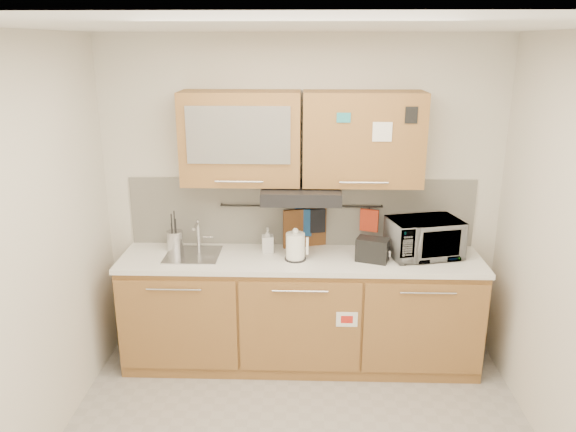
{
  "coord_description": "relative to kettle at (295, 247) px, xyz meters",
  "views": [
    {
      "loc": [
        0.03,
        -2.9,
        2.53
      ],
      "look_at": [
        -0.09,
        1.05,
        1.3
      ],
      "focal_mm": 35.0,
      "sensor_mm": 36.0,
      "label": 1
    }
  ],
  "objects": [
    {
      "name": "soap_bottle",
      "position": [
        -0.22,
        0.16,
        -0.0
      ],
      "size": [
        0.1,
        0.1,
        0.2
      ],
      "primitive_type": "imported",
      "rotation": [
        0.0,
        0.0,
        0.12
      ],
      "color": "#999999",
      "rests_on": "countertop"
    },
    {
      "name": "pot_holder",
      "position": [
        0.59,
        0.3,
        0.13
      ],
      "size": [
        0.15,
        0.07,
        0.18
      ],
      "primitive_type": "cube",
      "rotation": [
        0.0,
        0.0,
        -0.36
      ],
      "color": "red",
      "rests_on": "utensil_rail"
    },
    {
      "name": "base_cabinet",
      "position": [
        0.04,
        0.05,
        -0.62
      ],
      "size": [
        2.8,
        0.64,
        0.88
      ],
      "color": "olive",
      "rests_on": "floor"
    },
    {
      "name": "upper_cabinets",
      "position": [
        0.04,
        0.18,
        0.81
      ],
      "size": [
        1.82,
        0.37,
        0.7
      ],
      "color": "olive",
      "rests_on": "wall_back"
    },
    {
      "name": "microwave",
      "position": [
        1.0,
        0.11,
        0.05
      ],
      "size": [
        0.61,
        0.49,
        0.3
      ],
      "primitive_type": "imported",
      "rotation": [
        0.0,
        0.0,
        0.25
      ],
      "color": "#999999",
      "rests_on": "countertop"
    },
    {
      "name": "cutting_board",
      "position": [
        0.07,
        0.3,
        -0.0
      ],
      "size": [
        0.35,
        0.13,
        0.45
      ],
      "primitive_type": "cube",
      "rotation": [
        0.0,
        0.0,
        0.3
      ],
      "color": "brown",
      "rests_on": "utensil_rail"
    },
    {
      "name": "toaster",
      "position": [
        0.59,
        -0.01,
        -0.01
      ],
      "size": [
        0.27,
        0.21,
        0.18
      ],
      "rotation": [
        0.0,
        0.0,
        -0.34
      ],
      "color": "black",
      "rests_on": "countertop"
    },
    {
      "name": "ceiling",
      "position": [
        0.04,
        -1.14,
        1.58
      ],
      "size": [
        3.2,
        3.2,
        0.0
      ],
      "primitive_type": "plane",
      "rotation": [
        3.14,
        0.0,
        0.0
      ],
      "color": "white",
      "rests_on": "wall_back"
    },
    {
      "name": "utensil_crock",
      "position": [
        -0.97,
        0.17,
        -0.02
      ],
      "size": [
        0.17,
        0.17,
        0.33
      ],
      "rotation": [
        0.0,
        0.0,
        -0.37
      ],
      "color": "#B1B0B5",
      "rests_on": "countertop"
    },
    {
      "name": "backsplash",
      "position": [
        0.04,
        0.35,
        0.18
      ],
      "size": [
        2.8,
        0.02,
        0.56
      ],
      "primitive_type": "cube",
      "color": "silver",
      "rests_on": "countertop"
    },
    {
      "name": "range_hood",
      "position": [
        0.04,
        0.11,
        0.4
      ],
      "size": [
        0.6,
        0.46,
        0.1
      ],
      "primitive_type": "cube",
      "color": "black",
      "rests_on": "upper_cabinets"
    },
    {
      "name": "kettle",
      "position": [
        0.0,
        0.0,
        0.0
      ],
      "size": [
        0.18,
        0.16,
        0.26
      ],
      "rotation": [
        0.0,
        0.0,
        -0.06
      ],
      "color": "white",
      "rests_on": "countertop"
    },
    {
      "name": "dark_pouch",
      "position": [
        0.17,
        0.3,
        0.12
      ],
      "size": [
        0.13,
        0.06,
        0.2
      ],
      "primitive_type": "cube",
      "rotation": [
        0.0,
        0.0,
        0.22
      ],
      "color": "black",
      "rests_on": "utensil_rail"
    },
    {
      "name": "sink",
      "position": [
        -0.81,
        0.07,
        -0.1
      ],
      "size": [
        0.42,
        0.4,
        0.26
      ],
      "color": "silver",
      "rests_on": "countertop"
    },
    {
      "name": "oven_mitt",
      "position": [
        0.06,
        0.3,
        0.11
      ],
      "size": [
        0.14,
        0.06,
        0.22
      ],
      "primitive_type": "cube",
      "rotation": [
        0.0,
        0.0,
        -0.18
      ],
      "color": "navy",
      "rests_on": "utensil_rail"
    },
    {
      "name": "utensil_rail",
      "position": [
        0.04,
        0.31,
        0.24
      ],
      "size": [
        1.3,
        0.02,
        0.02
      ],
      "primitive_type": "cylinder",
      "rotation": [
        0.0,
        1.57,
        0.0
      ],
      "color": "black",
      "rests_on": "backsplash"
    },
    {
      "name": "countertop",
      "position": [
        0.04,
        0.05,
        -0.12
      ],
      "size": [
        2.82,
        0.62,
        0.04
      ],
      "primitive_type": "cube",
      "color": "white",
      "rests_on": "base_cabinet"
    },
    {
      "name": "wall_left",
      "position": [
        -1.56,
        -1.14,
        0.28
      ],
      "size": [
        0.0,
        3.0,
        3.0
      ],
      "primitive_type": "plane",
      "rotation": [
        1.57,
        0.0,
        1.57
      ],
      "color": "silver",
      "rests_on": "ground"
    },
    {
      "name": "wall_back",
      "position": [
        0.04,
        0.36,
        0.28
      ],
      "size": [
        3.2,
        0.0,
        3.2
      ],
      "primitive_type": "plane",
      "rotation": [
        1.57,
        0.0,
        0.0
      ],
      "color": "silver",
      "rests_on": "ground"
    }
  ]
}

